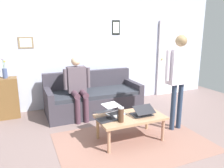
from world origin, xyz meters
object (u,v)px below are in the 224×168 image
object	(u,v)px
coffee_table	(130,119)
person_seated	(78,84)
interior_door	(170,58)
person_standing	(179,71)
laptop_center	(143,113)
french_press	(121,115)
flower_vase	(5,72)
side_shelf	(8,98)
laptop_right	(106,117)
couch	(93,99)
laptop_left	(114,111)

from	to	relation	value
coffee_table	person_seated	size ratio (longest dim) A/B	0.85
interior_door	person_standing	xyz separation A→B (m)	(1.36, 1.99, 0.07)
laptop_center	coffee_table	bearing A→B (deg)	-15.59
french_press	flower_vase	distance (m)	2.63
laptop_center	side_shelf	xyz separation A→B (m)	(2.07, -1.92, -0.05)
person_seated	side_shelf	bearing A→B (deg)	-24.63
coffee_table	flower_vase	xyz separation A→B (m)	(1.88, -1.87, 0.60)
laptop_right	french_press	xyz separation A→B (m)	(-0.17, 0.19, 0.07)
french_press	side_shelf	bearing A→B (deg)	-51.15
person_seated	coffee_table	bearing A→B (deg)	113.39
person_seated	couch	bearing A→B (deg)	-150.15
laptop_right	laptop_center	bearing A→B (deg)	172.00
couch	laptop_center	world-z (taller)	couch
flower_vase	person_seated	xyz separation A→B (m)	(-1.33, 0.61, -0.25)
laptop_center	couch	bearing A→B (deg)	-77.31
side_shelf	flower_vase	bearing A→B (deg)	29.07
laptop_left	french_press	distance (m)	0.38
side_shelf	french_press	bearing A→B (deg)	128.85
coffee_table	person_seated	bearing A→B (deg)	-66.61
laptop_left	person_standing	size ratio (longest dim) A/B	0.24
person_seated	french_press	bearing A→B (deg)	101.96
couch	french_press	distance (m)	1.66
flower_vase	person_seated	size ratio (longest dim) A/B	0.33
laptop_right	coffee_table	bearing A→B (deg)	175.69
interior_door	laptop_left	world-z (taller)	interior_door
couch	laptop_center	distance (m)	1.59
couch	laptop_right	size ratio (longest dim) A/B	5.95
interior_door	flower_vase	xyz separation A→B (m)	(4.21, 0.17, -0.05)
laptop_center	person_standing	xyz separation A→B (m)	(-0.77, -0.10, 0.63)
couch	laptop_center	bearing A→B (deg)	102.69
laptop_center	flower_vase	bearing A→B (deg)	-42.84
couch	person_seated	size ratio (longest dim) A/B	1.60
coffee_table	side_shelf	xyz separation A→B (m)	(1.87, -1.87, 0.04)
couch	laptop_right	distance (m)	1.49
laptop_right	french_press	bearing A→B (deg)	133.00
couch	person_seated	distance (m)	0.62
side_shelf	person_standing	world-z (taller)	person_standing
laptop_left	laptop_right	world-z (taller)	same
couch	laptop_center	size ratio (longest dim) A/B	6.03
laptop_right	couch	bearing A→B (deg)	-100.50
coffee_table	couch	bearing A→B (deg)	-84.25
person_standing	flower_vase	bearing A→B (deg)	-32.63
coffee_table	person_standing	distance (m)	1.21
laptop_left	laptop_right	xyz separation A→B (m)	(0.22, 0.18, -0.00)
person_standing	side_shelf	bearing A→B (deg)	-32.65
coffee_table	side_shelf	distance (m)	2.65
coffee_table	person_seated	distance (m)	1.42
coffee_table	laptop_center	size ratio (longest dim) A/B	3.22
coffee_table	laptop_center	bearing A→B (deg)	164.41
interior_door	couch	xyz separation A→B (m)	(2.48, 0.55, -0.72)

